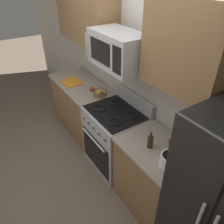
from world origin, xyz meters
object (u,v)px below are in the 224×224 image
utensil_crock (170,160)px  cutting_board (71,82)px  apple_loose (92,89)px  fruit_basket (100,93)px  bottle_soy (150,141)px  range_oven (115,138)px  microwave (118,50)px

utensil_crock → cutting_board: utensil_crock is taller
utensil_crock → apple_loose: size_ratio=4.65×
utensil_crock → fruit_basket: bearing=174.5°
apple_loose → bottle_soy: size_ratio=0.38×
cutting_board → fruit_basket: bearing=15.1°
range_oven → fruit_basket: (-0.50, 0.06, 0.48)m
utensil_crock → apple_loose: utensil_crock is taller
range_oven → utensil_crock: utensil_crock is taller
apple_loose → utensil_crock: bearing=-3.6°
fruit_basket → range_oven: bearing=-7.1°
fruit_basket → bottle_soy: bottle_soy is taller
utensil_crock → cutting_board: 2.18m
cutting_board → bottle_soy: size_ratio=1.72×
microwave → fruit_basket: bearing=176.2°
cutting_board → apple_loose: bearing=16.5°
range_oven → fruit_basket: bearing=172.9°
microwave → apple_loose: size_ratio=9.85×
utensil_crock → bottle_soy: size_ratio=1.75×
range_oven → fruit_basket: 0.70m
range_oven → cutting_board: 1.22m
utensil_crock → fruit_basket: utensil_crock is taller
microwave → apple_loose: 1.04m
apple_loose → bottle_soy: bearing=-3.7°
range_oven → bottle_soy: 0.91m
fruit_basket → cutting_board: fruit_basket is taller
range_oven → fruit_basket: range_oven is taller
utensil_crock → cutting_board: size_ratio=1.02×
utensil_crock → bottle_soy: bearing=176.7°
apple_loose → cutting_board: bearing=-163.5°
range_oven → cutting_board: range_oven is taller
fruit_basket → apple_loose: size_ratio=3.00×
microwave → apple_loose: (-0.68, -0.00, -0.79)m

